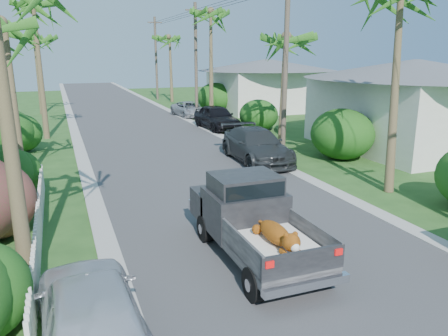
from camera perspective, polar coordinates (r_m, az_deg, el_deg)
name	(u,v)px	position (r m, az deg, el deg)	size (l,w,h in m)	color
ground	(340,303)	(9.96, 14.96, -16.66)	(120.00, 120.00, 0.00)	#254C1C
road	(136,126)	(32.60, -11.44, 5.46)	(8.00, 100.00, 0.02)	#38383A
curb_left	(74,129)	(32.19, -19.03, 4.87)	(0.60, 100.00, 0.06)	#A5A39E
curb_right	(192,122)	(33.55, -4.16, 6.01)	(0.60, 100.00, 0.06)	#A5A39E
pickup_truck	(249,216)	(11.44, 3.28, -6.26)	(1.98, 5.12, 2.06)	black
parked_car_rm	(256,146)	(21.17, 4.24, 2.93)	(2.20, 5.42, 1.57)	#2C2F31
parked_car_rf	(217,117)	(30.33, -0.96, 6.63)	(1.95, 4.84, 1.65)	black
parked_car_rd	(189,109)	(36.65, -4.55, 7.64)	(2.00, 4.33, 1.20)	#B3B4BA
parked_car_ln	(91,313)	(8.29, -16.99, -17.69)	(1.77, 4.39, 1.50)	silver
palm_l_b	(4,24)	(18.87, -26.81, 16.40)	(4.40, 4.40, 7.40)	brown
palm_l_c	(33,3)	(28.92, -23.69, 19.15)	(4.40, 4.40, 9.20)	brown
palm_l_d	(34,37)	(40.81, -23.55, 15.45)	(4.40, 4.40, 7.70)	brown
palm_r_b	(285,37)	(24.79, 7.96, 16.56)	(4.40, 4.40, 7.20)	brown
palm_r_c	(211,12)	(34.83, -1.75, 19.68)	(4.40, 4.40, 9.40)	brown
palm_r_d	(170,37)	(48.24, -7.09, 16.58)	(4.40, 4.40, 8.00)	brown
shrub_l_d	(2,132)	(25.23, -26.99, 4.23)	(3.20, 3.52, 2.40)	#154714
shrub_r_b	(342,134)	(22.36, 15.17, 4.30)	(3.00, 3.30, 2.50)	#154714
shrub_r_c	(259,115)	(29.91, 4.54, 6.91)	(2.60, 2.86, 2.10)	#154714
shrub_r_d	(216,98)	(39.26, -1.10, 9.18)	(3.20, 3.52, 2.60)	#154714
picket_fence	(39,226)	(13.13, -23.05, -7.03)	(0.10, 11.00, 1.00)	white
house_right_near	(412,108)	(26.32, 23.33, 7.26)	(8.00, 9.00, 4.80)	silver
house_right_far	(267,87)	(41.14, 5.57, 10.52)	(9.00, 8.00, 4.60)	silver
utility_pole_b	(286,64)	(22.54, 8.04, 13.32)	(1.60, 0.26, 9.00)	brown
utility_pole_c	(196,60)	(36.42, -3.69, 13.92)	(1.60, 0.26, 9.00)	brown
utility_pole_d	(156,58)	(50.94, -8.86, 14.01)	(1.60, 0.26, 9.00)	brown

